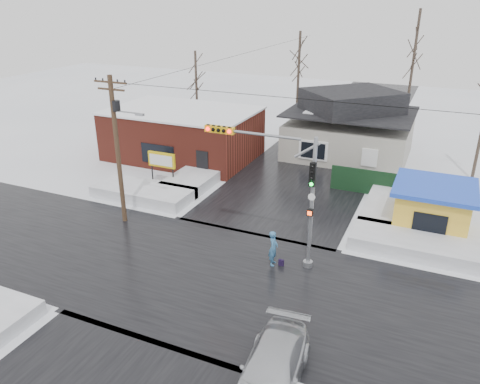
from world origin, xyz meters
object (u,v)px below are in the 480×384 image
at_px(utility_pole, 118,143).
at_px(traffic_signal, 282,181).
at_px(car, 272,369).
at_px(kiosk, 432,207).
at_px(pedestrian, 273,248).
at_px(marquee_sign, 162,161).

bearing_deg(utility_pole, traffic_signal, -2.95).
height_order(utility_pole, car, utility_pole).
xyz_separation_m(kiosk, car, (-4.41, -15.35, -0.71)).
xyz_separation_m(traffic_signal, utility_pole, (-10.36, 0.53, 0.57)).
bearing_deg(kiosk, utility_pole, -159.56).
xyz_separation_m(utility_pole, kiosk, (17.43, 6.49, -3.65)).
distance_m(traffic_signal, utility_pole, 10.39).
bearing_deg(kiosk, pedestrian, -133.70).
distance_m(traffic_signal, car, 9.52).
distance_m(marquee_sign, pedestrian, 13.34).
bearing_deg(traffic_signal, pedestrian, -106.84).
distance_m(utility_pole, kiosk, 18.95).
distance_m(pedestrian, car, 8.28).
bearing_deg(car, traffic_signal, 102.71).
relative_size(kiosk, pedestrian, 2.40).
bearing_deg(car, pedestrian, 104.91).
bearing_deg(car, kiosk, 68.96).
xyz_separation_m(marquee_sign, car, (14.09, -14.84, -1.17)).
bearing_deg(pedestrian, car, -168.92).
height_order(marquee_sign, kiosk, kiosk).
xyz_separation_m(utility_pole, marquee_sign, (-1.07, 5.99, -3.19)).
height_order(utility_pole, pedestrian, utility_pole).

